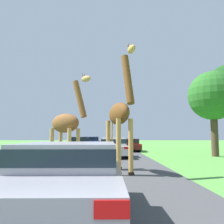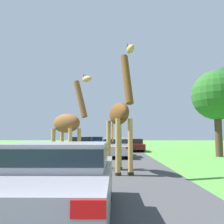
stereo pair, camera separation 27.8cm
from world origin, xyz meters
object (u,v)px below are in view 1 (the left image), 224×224
at_px(car_queue_right, 113,147).
at_px(tree_mid_field, 213,96).
at_px(car_lead_maroon, 69,178).
at_px(car_far_ahead, 79,144).
at_px(car_queue_left, 91,142).
at_px(car_verge_right, 129,144).
at_px(giraffe_companion, 67,124).
at_px(giraffe_near_road, 120,116).

height_order(car_queue_right, tree_mid_field, tree_mid_field).
bearing_deg(tree_mid_field, car_lead_maroon, -123.28).
distance_m(car_far_ahead, tree_mid_field, 12.43).
xyz_separation_m(car_lead_maroon, car_queue_left, (-1.28, 23.45, -0.00)).
bearing_deg(car_verge_right, giraffe_companion, -108.93).
distance_m(giraffe_companion, car_verge_right, 13.08).
bearing_deg(giraffe_companion, car_queue_left, -145.78).
distance_m(car_queue_left, car_far_ahead, 5.35).
height_order(car_verge_right, tree_mid_field, tree_mid_field).
bearing_deg(car_queue_left, car_lead_maroon, -86.87).
relative_size(giraffe_near_road, giraffe_companion, 1.12).
distance_m(car_queue_right, car_far_ahead, 5.86).
xyz_separation_m(giraffe_near_road, car_queue_left, (-2.50, 17.83, -1.62)).
relative_size(car_verge_right, tree_mid_field, 0.72).
height_order(car_far_ahead, tree_mid_field, tree_mid_field).
distance_m(car_queue_left, car_verge_right, 5.50).
bearing_deg(car_queue_right, car_far_ahead, 122.61).
height_order(giraffe_companion, tree_mid_field, tree_mid_field).
bearing_deg(car_queue_right, tree_mid_field, 0.73).
height_order(giraffe_companion, car_far_ahead, giraffe_companion).
distance_m(car_lead_maroon, car_verge_right, 20.01).
xyz_separation_m(giraffe_companion, car_queue_right, (2.49, 5.71, -1.39)).
distance_m(giraffe_companion, car_lead_maroon, 7.76).
distance_m(giraffe_near_road, car_queue_right, 7.78).
bearing_deg(car_queue_left, giraffe_near_road, -82.03).
distance_m(car_queue_right, car_queue_left, 10.50).
bearing_deg(car_queue_left, giraffe_companion, -90.36).
xyz_separation_m(giraffe_near_road, car_queue_right, (-0.11, 7.60, -1.66)).
height_order(car_far_ahead, car_verge_right, car_far_ahead).
relative_size(car_lead_maroon, car_queue_right, 0.95).
bearing_deg(car_far_ahead, tree_mid_field, -24.14).
distance_m(car_verge_right, tree_mid_field, 9.60).
bearing_deg(giraffe_companion, tree_mid_field, 154.40).
bearing_deg(giraffe_near_road, car_far_ahead, -90.93).
xyz_separation_m(car_lead_maroon, tree_mid_field, (8.74, 13.32, 3.80)).
relative_size(giraffe_near_road, car_queue_left, 1.24).
bearing_deg(car_queue_left, car_queue_right, -76.87).
relative_size(giraffe_near_road, tree_mid_field, 0.79).
distance_m(giraffe_near_road, car_far_ahead, 13.06).
xyz_separation_m(giraffe_companion, car_verge_right, (4.22, 12.30, -1.45)).
distance_m(giraffe_near_road, giraffe_companion, 3.22).
distance_m(car_queue_right, tree_mid_field, 8.55).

